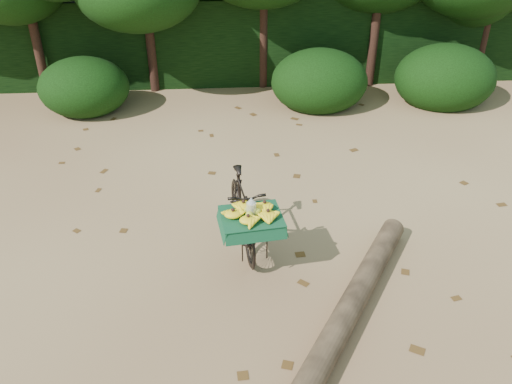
{
  "coord_description": "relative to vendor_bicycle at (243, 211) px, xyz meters",
  "views": [
    {
      "loc": [
        -0.45,
        -5.66,
        4.18
      ],
      "look_at": [
        -0.06,
        -0.18,
        0.8
      ],
      "focal_mm": 38.0,
      "sensor_mm": 36.0,
      "label": 1
    }
  ],
  "objects": [
    {
      "name": "vendor_bicycle",
      "position": [
        0.0,
        0.0,
        0.0
      ],
      "size": [
        0.77,
        1.73,
        0.96
      ],
      "rotation": [
        0.0,
        0.0,
        0.13
      ],
      "color": "black",
      "rests_on": "ground"
    },
    {
      "name": "hedge_backdrop",
      "position": [
        0.22,
        6.4,
        0.41
      ],
      "size": [
        26.0,
        1.8,
        1.8
      ],
      "primitive_type": "cube",
      "color": "black",
      "rests_on": "ground"
    },
    {
      "name": "fallen_log",
      "position": [
        0.95,
        -1.58,
        -0.35
      ],
      "size": [
        2.21,
        3.29,
        0.27
      ],
      "primitive_type": "cylinder",
      "rotation": [
        1.57,
        0.0,
        -0.56
      ],
      "color": "brown",
      "rests_on": "ground"
    },
    {
      "name": "leaf_litter",
      "position": [
        0.22,
        0.75,
        -0.48
      ],
      "size": [
        7.0,
        7.3,
        0.01
      ],
      "primitive_type": null,
      "color": "#4F3315",
      "rests_on": "ground"
    },
    {
      "name": "ground",
      "position": [
        0.22,
        0.1,
        -0.49
      ],
      "size": [
        80.0,
        80.0,
        0.0
      ],
      "primitive_type": "plane",
      "color": "tan",
      "rests_on": "ground"
    },
    {
      "name": "bush_clumps",
      "position": [
        0.72,
        4.4,
        -0.04
      ],
      "size": [
        8.8,
        1.7,
        0.9
      ],
      "primitive_type": null,
      "color": "black",
      "rests_on": "ground"
    }
  ]
}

